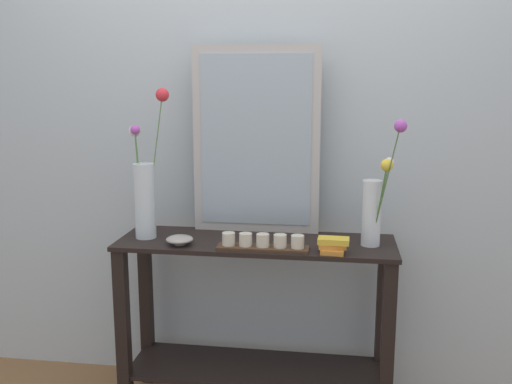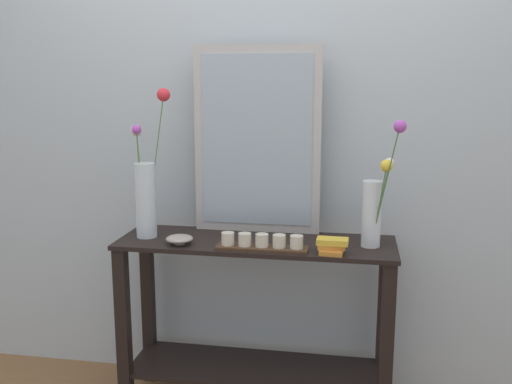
{
  "view_description": "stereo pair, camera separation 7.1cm",
  "coord_description": "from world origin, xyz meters",
  "px_view_note": "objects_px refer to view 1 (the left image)",
  "views": [
    {
      "loc": [
        0.36,
        -2.44,
        1.52
      ],
      "look_at": [
        0.0,
        0.0,
        1.04
      ],
      "focal_mm": 40.01,
      "sensor_mm": 36.0,
      "label": 1
    },
    {
      "loc": [
        0.42,
        -2.43,
        1.52
      ],
      "look_at": [
        0.0,
        0.0,
        1.04
      ],
      "focal_mm": 40.01,
      "sensor_mm": 36.0,
      "label": 2
    }
  ],
  "objects_px": {
    "vase_right": "(374,204)",
    "tall_vase_left": "(145,190)",
    "book_stack": "(333,245)",
    "candle_tray": "(263,243)",
    "decorative_bowl": "(180,239)",
    "mirror_leaning": "(256,141)",
    "console_table": "(256,310)"
  },
  "relations": [
    {
      "from": "tall_vase_left",
      "to": "vase_right",
      "type": "height_order",
      "value": "tall_vase_left"
    },
    {
      "from": "vase_right",
      "to": "candle_tray",
      "type": "xyz_separation_m",
      "value": [
        -0.47,
        -0.11,
        -0.16
      ]
    },
    {
      "from": "mirror_leaning",
      "to": "vase_right",
      "type": "xyz_separation_m",
      "value": [
        0.54,
        -0.18,
        -0.25
      ]
    },
    {
      "from": "vase_right",
      "to": "console_table",
      "type": "bearing_deg",
      "value": 178.39
    },
    {
      "from": "book_stack",
      "to": "mirror_leaning",
      "type": "bearing_deg",
      "value": 140.7
    },
    {
      "from": "book_stack",
      "to": "decorative_bowl",
      "type": "bearing_deg",
      "value": 177.96
    },
    {
      "from": "console_table",
      "to": "candle_tray",
      "type": "distance_m",
      "value": 0.38
    },
    {
      "from": "tall_vase_left",
      "to": "book_stack",
      "type": "relative_size",
      "value": 5.1
    },
    {
      "from": "tall_vase_left",
      "to": "book_stack",
      "type": "bearing_deg",
      "value": -8.25
    },
    {
      "from": "vase_right",
      "to": "tall_vase_left",
      "type": "bearing_deg",
      "value": 179.85
    },
    {
      "from": "decorative_bowl",
      "to": "console_table",
      "type": "bearing_deg",
      "value": 19.03
    },
    {
      "from": "console_table",
      "to": "book_stack",
      "type": "distance_m",
      "value": 0.52
    },
    {
      "from": "candle_tray",
      "to": "mirror_leaning",
      "type": "bearing_deg",
      "value": 103.76
    },
    {
      "from": "tall_vase_left",
      "to": "candle_tray",
      "type": "height_order",
      "value": "tall_vase_left"
    },
    {
      "from": "tall_vase_left",
      "to": "mirror_leaning",
      "type": "bearing_deg",
      "value": 20.27
    },
    {
      "from": "tall_vase_left",
      "to": "book_stack",
      "type": "height_order",
      "value": "tall_vase_left"
    },
    {
      "from": "console_table",
      "to": "decorative_bowl",
      "type": "xyz_separation_m",
      "value": [
        -0.32,
        -0.11,
        0.35
      ]
    },
    {
      "from": "mirror_leaning",
      "to": "decorative_bowl",
      "type": "relative_size",
      "value": 7.27
    },
    {
      "from": "mirror_leaning",
      "to": "tall_vase_left",
      "type": "distance_m",
      "value": 0.55
    },
    {
      "from": "mirror_leaning",
      "to": "vase_right",
      "type": "height_order",
      "value": "mirror_leaning"
    },
    {
      "from": "mirror_leaning",
      "to": "vase_right",
      "type": "relative_size",
      "value": 1.56
    },
    {
      "from": "vase_right",
      "to": "decorative_bowl",
      "type": "relative_size",
      "value": 4.66
    },
    {
      "from": "vase_right",
      "to": "decorative_bowl",
      "type": "height_order",
      "value": "vase_right"
    },
    {
      "from": "book_stack",
      "to": "candle_tray",
      "type": "bearing_deg",
      "value": 178.41
    },
    {
      "from": "mirror_leaning",
      "to": "candle_tray",
      "type": "relative_size",
      "value": 2.21
    },
    {
      "from": "vase_right",
      "to": "decorative_bowl",
      "type": "bearing_deg",
      "value": -173.42
    },
    {
      "from": "mirror_leaning",
      "to": "console_table",
      "type": "bearing_deg",
      "value": -81.78
    },
    {
      "from": "mirror_leaning",
      "to": "book_stack",
      "type": "relative_size",
      "value": 6.56
    },
    {
      "from": "tall_vase_left",
      "to": "candle_tray",
      "type": "distance_m",
      "value": 0.6
    },
    {
      "from": "candle_tray",
      "to": "book_stack",
      "type": "xyz_separation_m",
      "value": [
        0.3,
        -0.01,
        0.0
      ]
    },
    {
      "from": "tall_vase_left",
      "to": "vase_right",
      "type": "distance_m",
      "value": 1.02
    },
    {
      "from": "candle_tray",
      "to": "decorative_bowl",
      "type": "relative_size",
      "value": 3.29
    }
  ]
}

